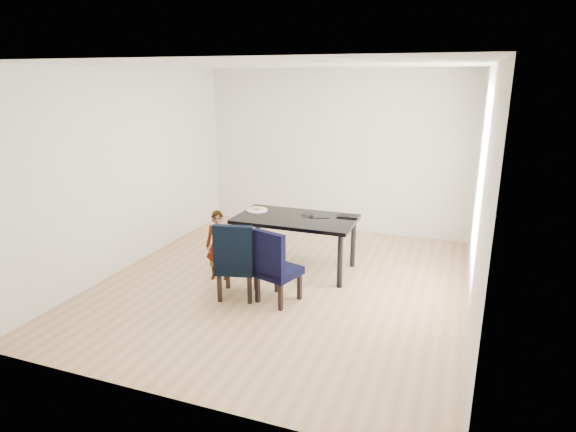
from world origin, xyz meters
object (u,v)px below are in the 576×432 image
(chair_left, at_px, (238,259))
(chair_right, at_px, (279,265))
(child, at_px, (219,246))
(laptop, at_px, (348,215))
(dining_table, at_px, (296,244))
(plate, at_px, (257,210))

(chair_left, distance_m, chair_right, 0.51)
(chair_left, relative_size, chair_right, 1.05)
(child, height_order, laptop, child)
(chair_left, xyz_separation_m, laptop, (1.02, 1.32, 0.28))
(child, xyz_separation_m, laptop, (1.48, 0.94, 0.30))
(dining_table, xyz_separation_m, laptop, (0.65, 0.29, 0.39))
(child, bearing_deg, plate, 56.74)
(laptop, bearing_deg, chair_left, 48.00)
(plate, distance_m, laptop, 1.28)
(dining_table, xyz_separation_m, plate, (-0.62, 0.13, 0.38))
(dining_table, bearing_deg, chair_right, -82.14)
(child, relative_size, laptop, 3.20)
(dining_table, distance_m, chair_right, 1.01)
(chair_left, height_order, chair_right, chair_left)
(chair_right, xyz_separation_m, child, (-0.97, 0.34, 0.01))
(dining_table, xyz_separation_m, chair_right, (0.14, -0.99, 0.08))
(dining_table, relative_size, laptop, 5.53)
(chair_left, distance_m, child, 0.59)
(chair_right, xyz_separation_m, plate, (-0.76, 1.12, 0.30))
(chair_left, xyz_separation_m, chair_right, (0.51, 0.04, -0.02))
(chair_left, bearing_deg, chair_right, -8.47)
(laptop, bearing_deg, plate, 2.95)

